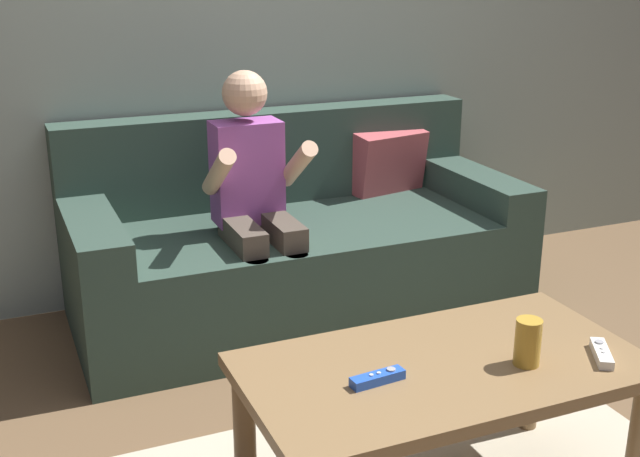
% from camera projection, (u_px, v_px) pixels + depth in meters
% --- Properties ---
extents(couch, '(1.79, 0.80, 0.80)m').
position_uv_depth(couch, '(296.00, 246.00, 3.30)').
color(couch, '#2D4238').
rests_on(couch, ground).
extents(person_seated_on_couch, '(0.36, 0.44, 1.02)m').
position_uv_depth(person_seated_on_couch, '(255.00, 195.00, 2.97)').
color(person_seated_on_couch, '#4C4238').
rests_on(person_seated_on_couch, ground).
extents(coffee_table, '(1.02, 0.55, 0.43)m').
position_uv_depth(coffee_table, '(442.00, 386.00, 2.06)').
color(coffee_table, brown).
rests_on(coffee_table, ground).
extents(game_remote_blue_near_edge, '(0.14, 0.05, 0.03)m').
position_uv_depth(game_remote_blue_near_edge, '(378.00, 378.00, 1.94)').
color(game_remote_blue_near_edge, blue).
rests_on(game_remote_blue_near_edge, coffee_table).
extents(game_remote_white_center, '(0.10, 0.14, 0.03)m').
position_uv_depth(game_remote_white_center, '(602.00, 353.00, 2.06)').
color(game_remote_white_center, white).
rests_on(game_remote_white_center, coffee_table).
extents(soda_can, '(0.07, 0.07, 0.12)m').
position_uv_depth(soda_can, '(528.00, 342.00, 2.01)').
color(soda_can, '#B78C2D').
rests_on(soda_can, coffee_table).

